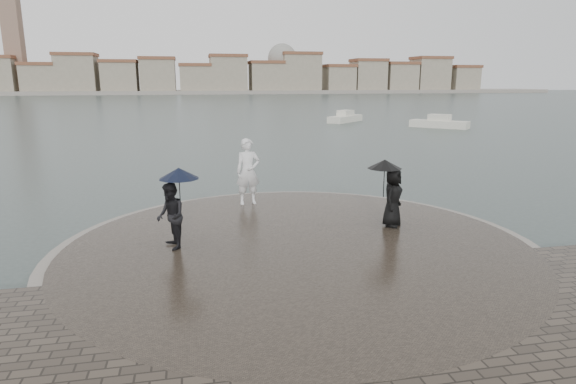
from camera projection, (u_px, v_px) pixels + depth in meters
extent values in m
plane|color=#2B3835|center=(338.00, 321.00, 9.20)|extent=(400.00, 400.00, 0.00)
cylinder|color=gray|center=(298.00, 251.00, 12.51)|extent=(12.50, 12.50, 0.32)
cylinder|color=#2D261E|center=(298.00, 251.00, 12.50)|extent=(11.90, 11.90, 0.36)
imported|color=white|center=(248.00, 172.00, 16.29)|extent=(0.86, 0.60, 2.24)
imported|color=black|center=(171.00, 216.00, 11.96)|extent=(0.82, 0.95, 1.68)
cylinder|color=black|center=(180.00, 195.00, 11.99)|extent=(0.02, 0.02, 0.90)
cone|color=black|center=(179.00, 173.00, 11.87)|extent=(1.00, 1.00, 0.28)
imported|color=black|center=(393.00, 197.00, 13.83)|extent=(0.95, 0.99, 1.71)
cylinder|color=black|center=(384.00, 182.00, 13.77)|extent=(0.02, 0.02, 0.90)
cone|color=black|center=(385.00, 164.00, 13.66)|extent=(0.99, 0.99, 0.26)
cube|color=gray|center=(196.00, 92.00, 164.63)|extent=(260.00, 20.00, 1.20)
cube|color=#A1967F|center=(41.00, 80.00, 151.54)|extent=(10.00, 10.00, 9.00)
cube|color=brown|center=(39.00, 64.00, 150.41)|extent=(10.60, 10.60, 1.00)
cube|color=#A1967F|center=(77.00, 76.00, 153.34)|extent=(12.00, 10.00, 12.00)
cube|color=brown|center=(75.00, 54.00, 151.87)|extent=(12.60, 10.60, 1.00)
cube|color=#A1967F|center=(120.00, 79.00, 156.10)|extent=(11.00, 10.00, 10.00)
cube|color=brown|center=(119.00, 61.00, 154.85)|extent=(11.60, 10.60, 1.00)
cube|color=#A1967F|center=(158.00, 77.00, 158.32)|extent=(11.00, 10.00, 11.00)
cube|color=brown|center=(157.00, 58.00, 156.96)|extent=(11.60, 10.60, 1.00)
cube|color=#A1967F|center=(195.00, 80.00, 160.89)|extent=(10.00, 10.00, 9.00)
cube|color=brown|center=(195.00, 65.00, 159.75)|extent=(10.60, 10.60, 1.00)
cube|color=#A1967F|center=(228.00, 76.00, 162.69)|extent=(12.00, 10.00, 12.00)
cube|color=brown|center=(228.00, 56.00, 161.22)|extent=(12.60, 10.60, 1.00)
cube|color=#A1967F|center=(266.00, 79.00, 165.45)|extent=(11.00, 10.00, 10.00)
cube|color=brown|center=(266.00, 62.00, 164.20)|extent=(11.60, 10.60, 1.00)
cube|color=#A1967F|center=(300.00, 75.00, 167.44)|extent=(13.00, 10.00, 13.00)
cube|color=brown|center=(300.00, 54.00, 165.86)|extent=(13.60, 10.60, 1.00)
cube|color=#A1967F|center=(339.00, 80.00, 170.62)|extent=(10.00, 10.00, 9.00)
cube|color=brown|center=(339.00, 66.00, 169.49)|extent=(10.60, 10.60, 1.00)
cube|color=#A1967F|center=(368.00, 78.00, 172.54)|extent=(11.00, 10.00, 11.00)
cube|color=brown|center=(369.00, 60.00, 171.18)|extent=(11.60, 10.60, 1.00)
cube|color=#A1967F|center=(399.00, 79.00, 174.99)|extent=(11.00, 10.00, 10.00)
cube|color=brown|center=(400.00, 63.00, 173.74)|extent=(11.60, 10.60, 1.00)
cube|color=#A1967F|center=(430.00, 76.00, 177.10)|extent=(12.00, 10.00, 12.00)
cube|color=brown|center=(431.00, 58.00, 175.62)|extent=(12.60, 10.60, 1.00)
cube|color=#A1967F|center=(461.00, 80.00, 179.97)|extent=(10.00, 10.00, 9.00)
cube|color=brown|center=(462.00, 67.00, 178.84)|extent=(10.60, 10.60, 1.00)
cube|color=#846654|center=(14.00, 43.00, 149.48)|extent=(5.00, 5.00, 32.00)
sphere|color=gray|center=(282.00, 58.00, 166.94)|extent=(10.00, 10.00, 10.00)
cube|color=silver|center=(439.00, 125.00, 46.77)|extent=(4.97, 5.07, 0.90)
cube|color=silver|center=(439.00, 119.00, 46.64)|extent=(2.25, 2.27, 0.90)
cube|color=silver|center=(345.00, 120.00, 53.30)|extent=(5.04, 5.00, 0.90)
cube|color=silver|center=(345.00, 114.00, 53.16)|extent=(2.27, 2.26, 0.90)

